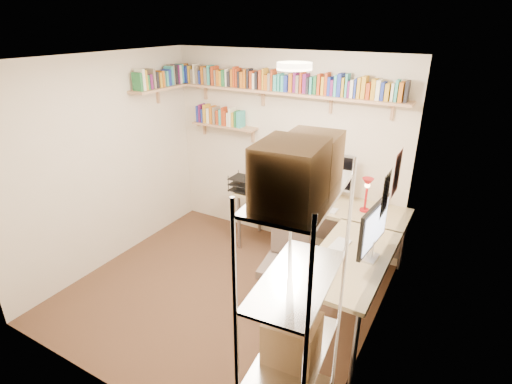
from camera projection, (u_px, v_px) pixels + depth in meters
ground at (222, 292)px, 4.49m from camera, size 3.20×3.20×0.00m
room_shell at (217, 162)px, 3.87m from camera, size 3.24×3.04×2.52m
wall_shelves at (247, 90)px, 4.91m from camera, size 3.12×1.09×0.80m
corner_desk at (315, 211)px, 4.58m from camera, size 2.15×2.05×1.40m
office_chair at (285, 270)px, 4.15m from camera, size 0.53×0.54×1.01m
wire_rack at (296, 256)px, 2.36m from camera, size 0.51×0.92×2.27m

